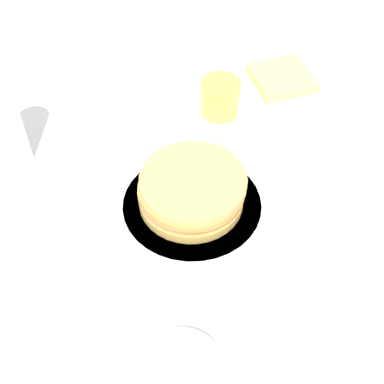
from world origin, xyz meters
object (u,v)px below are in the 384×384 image
(pancake_stack, at_px, (192,190))
(juice_glass, at_px, (220,97))
(plate, at_px, (192,205))
(cream_jug, at_px, (180,384))

(pancake_stack, relative_size, juice_glass, 2.30)
(plate, bearing_deg, cream_jug, -111.27)
(juice_glass, bearing_deg, cream_jug, -115.61)
(plate, distance_m, cream_jug, 0.31)
(pancake_stack, bearing_deg, juice_glass, 58.52)
(plate, bearing_deg, juice_glass, 58.89)
(juice_glass, bearing_deg, plate, -121.11)
(plate, bearing_deg, pancake_stack, 81.91)
(cream_jug, bearing_deg, pancake_stack, 68.90)
(pancake_stack, bearing_deg, plate, -98.09)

